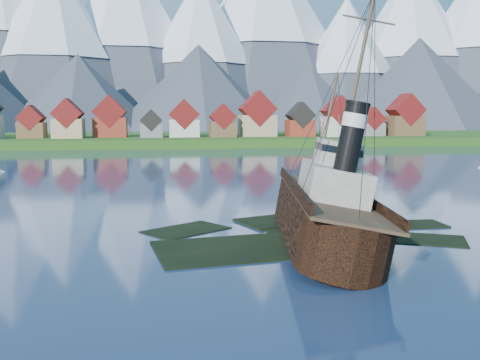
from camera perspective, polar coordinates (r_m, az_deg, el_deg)
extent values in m
plane|color=navy|center=(49.62, 5.10, -6.51)|extent=(1400.00, 1400.00, 0.00)
cube|color=black|center=(47.18, 2.11, -7.61)|extent=(19.08, 11.42, 1.00)
cube|color=black|center=(55.11, 10.20, -5.63)|extent=(15.15, 9.76, 1.00)
cube|color=black|center=(58.68, 4.90, -4.66)|extent=(11.45, 9.06, 1.00)
cube|color=black|center=(52.94, 18.16, -6.45)|extent=(10.27, 8.34, 1.00)
cube|color=black|center=(54.24, -5.77, -5.78)|extent=(9.42, 8.68, 1.00)
cube|color=black|center=(59.47, 18.14, -4.90)|extent=(6.00, 4.00, 1.00)
cube|color=#284E16|center=(217.44, -5.65, 4.00)|extent=(600.00, 80.00, 3.20)
cube|color=#3F3D38|center=(179.57, -4.99, 3.36)|extent=(600.00, 2.50, 2.00)
cube|color=brown|center=(204.78, -21.31, 4.97)|extent=(9.00, 8.00, 5.50)
cube|color=maroon|center=(204.70, -21.36, 6.19)|extent=(9.16, 8.16, 9.16)
cube|color=tan|center=(199.38, -17.84, 5.26)|extent=(10.50, 9.00, 6.80)
cube|color=maroon|center=(199.31, -17.90, 6.77)|extent=(10.69, 9.18, 10.69)
cube|color=maroon|center=(203.63, -13.67, 5.48)|extent=(12.00, 8.50, 7.20)
cube|color=maroon|center=(203.56, -13.71, 7.10)|extent=(12.22, 8.67, 12.22)
cube|color=slate|center=(197.93, -9.43, 5.20)|extent=(8.00, 7.00, 4.80)
cube|color=black|center=(197.85, -9.46, 6.31)|extent=(8.15, 7.14, 8.15)
cube|color=beige|center=(201.12, -5.99, 5.51)|extent=(11.00, 9.50, 6.40)
cube|color=maroon|center=(201.05, -6.01, 6.99)|extent=(11.20, 9.69, 11.20)
cube|color=brown|center=(198.31, -1.87, 5.44)|extent=(9.50, 8.00, 5.80)
cube|color=maroon|center=(198.23, -1.88, 6.77)|extent=(9.67, 8.16, 9.67)
cube|color=tan|center=(205.34, 1.86, 5.80)|extent=(13.50, 10.00, 8.00)
cube|color=maroon|center=(205.30, 1.87, 7.60)|extent=(13.75, 10.20, 13.75)
cube|color=maroon|center=(205.99, 6.41, 5.52)|extent=(10.00, 8.50, 6.20)
cube|color=black|center=(205.92, 6.43, 6.88)|extent=(10.18, 8.67, 10.18)
cube|color=beige|center=(207.22, 10.39, 5.63)|extent=(11.50, 9.00, 7.50)
cube|color=maroon|center=(207.16, 10.43, 7.24)|extent=(11.71, 9.18, 11.71)
cube|color=slate|center=(216.31, 13.81, 5.27)|extent=(9.00, 7.50, 5.00)
cube|color=maroon|center=(216.23, 13.84, 6.36)|extent=(9.16, 7.65, 9.16)
cube|color=brown|center=(219.76, 17.17, 5.55)|extent=(12.50, 10.00, 7.80)
cube|color=maroon|center=(219.71, 17.23, 7.15)|extent=(12.73, 10.20, 12.73)
cone|color=#2D333D|center=(513.22, -19.11, 13.59)|extent=(180.00, 180.00, 150.00)
cone|color=white|center=(517.67, -19.25, 16.88)|extent=(111.60, 111.60, 90.00)
cone|color=#2D333D|center=(547.91, -12.00, 14.96)|extent=(210.00, 210.00, 180.00)
cone|color=#2D333D|center=(521.82, -4.19, 13.56)|extent=(170.00, 170.00, 145.00)
cone|color=white|center=(525.88, -4.22, 16.70)|extent=(105.40, 105.40, 87.00)
cone|color=#2D333D|center=(579.27, 2.60, 15.67)|extent=(240.00, 240.00, 200.00)
cone|color=#2D333D|center=(540.58, 11.22, 12.16)|extent=(150.00, 150.00, 125.00)
cone|color=white|center=(543.41, 11.28, 14.78)|extent=(93.00, 93.00, 75.00)
cone|color=#2D333D|center=(601.41, 17.66, 13.59)|extent=(200.00, 200.00, 170.00)
cone|color=white|center=(606.39, 17.79, 16.78)|extent=(124.00, 124.00, 102.00)
cone|color=#2D333D|center=(425.13, -16.80, 8.88)|extent=(120.00, 120.00, 58.00)
cone|color=#2D333D|center=(417.47, -4.42, 9.74)|extent=(136.00, 136.00, 66.00)
cone|color=#2D333D|center=(437.22, 7.53, 8.53)|extent=(110.00, 110.00, 50.00)
cone|color=#2D333D|center=(468.06, 18.46, 9.67)|extent=(150.00, 150.00, 75.00)
cube|color=black|center=(48.68, 8.44, -4.20)|extent=(6.79, 19.55, 4.07)
cone|color=black|center=(60.72, 4.92, -1.90)|extent=(6.79, 6.79, 6.79)
cylinder|color=black|center=(39.67, 12.62, -6.89)|extent=(6.79, 6.79, 4.07)
cube|color=#4C3826|center=(48.31, 8.48, -1.72)|extent=(6.65, 25.79, 0.24)
cube|color=black|center=(47.39, 4.73, -1.30)|extent=(0.19, 24.98, 0.87)
cube|color=black|center=(49.30, 12.11, -1.11)|extent=(0.19, 24.98, 0.87)
cube|color=#ADA89E|center=(46.73, 9.04, -0.22)|extent=(5.04, 8.24, 2.91)
cube|color=#ADA89E|center=(47.40, 8.74, 2.95)|extent=(3.49, 3.88, 2.13)
cylinder|color=black|center=(43.36, 10.44, 4.72)|extent=(1.84, 1.84, 5.43)
cylinder|color=silver|center=(43.32, 10.48, 6.51)|extent=(1.94, 1.94, 1.07)
cylinder|color=#473828|center=(55.22, 6.21, 5.58)|extent=(0.27, 0.27, 11.63)
cylinder|color=#473828|center=(45.61, 9.67, 12.04)|extent=(0.31, 0.31, 12.60)
cube|color=silver|center=(165.09, 10.42, 2.97)|extent=(6.12, 10.40, 1.22)
cube|color=silver|center=(165.02, 10.42, 3.31)|extent=(3.13, 3.48, 0.71)
cylinder|color=gray|center=(164.78, 10.46, 5.02)|extent=(0.14, 0.14, 10.59)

